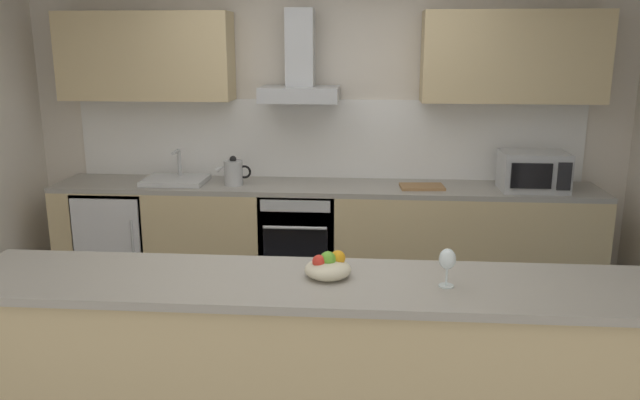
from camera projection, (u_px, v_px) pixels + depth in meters
ground at (306, 382)px, 3.86m from camera, size 5.98×4.62×0.02m
wall_back at (327, 130)px, 5.36m from camera, size 5.98×0.12×2.60m
backsplash_tile at (327, 139)px, 5.30m from camera, size 4.24×0.02×0.66m
counter_back at (324, 238)px, 5.19m from camera, size 4.39×0.60×0.90m
counter_island at (329, 372)px, 3.02m from camera, size 3.48×0.64×0.94m
upper_cabinets at (325, 57)px, 4.99m from camera, size 4.33×0.32×0.70m
oven at (300, 237)px, 5.18m from camera, size 0.60×0.62×0.80m
refrigerator at (121, 237)px, 5.30m from camera, size 0.58×0.60×0.85m
microwave at (533, 171)px, 4.87m from camera, size 0.50×0.38×0.30m
sink at (176, 179)px, 5.16m from camera, size 0.50×0.40×0.26m
kettle at (234, 172)px, 5.06m from camera, size 0.29×0.15×0.24m
range_hood at (300, 73)px, 4.99m from camera, size 0.62×0.45×0.72m
wine_glass at (447, 260)px, 2.81m from camera, size 0.08×0.08×0.18m
fruit_bowl at (328, 267)px, 2.95m from camera, size 0.22×0.22×0.13m
chopping_board at (422, 187)px, 4.97m from camera, size 0.36×0.25×0.02m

